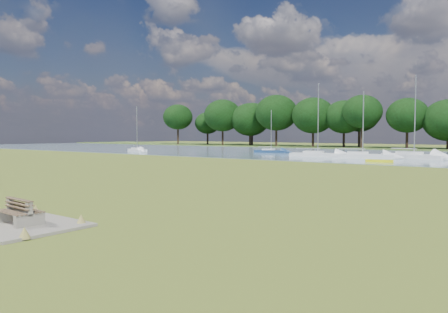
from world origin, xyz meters
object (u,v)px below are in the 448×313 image
Objects in this scene: bench_pair at (20,213)px; sailboat_5 at (413,154)px; sailboat_7 at (317,153)px; sailboat_4 at (137,149)px; sailboat_6 at (271,150)px; sailboat_2 at (362,155)px; kayak at (379,161)px.

sailboat_5 is (0.38, 49.17, 0.09)m from bench_pair.
sailboat_5 is 1.05× the size of sailboat_7.
bench_pair is 0.18× the size of sailboat_7.
sailboat_4 reaches higher than sailboat_6.
sailboat_4 is at bearing -152.57° from sailboat_5.
sailboat_5 is at bearing -18.51° from sailboat_6.
sailboat_5 is at bearing 15.88° from sailboat_2.
kayak is (-0.71, 39.71, -0.27)m from bench_pair.
bench_pair is at bearing -104.04° from sailboat_2.
sailboat_4 is 22.43m from sailboat_6.
kayak is at bearing 18.70° from sailboat_4.
sailboat_6 is at bearing 139.17° from sailboat_2.
bench_pair is 0.25× the size of sailboat_6.
sailboat_7 is (10.93, -6.23, 0.06)m from sailboat_6.
sailboat_4 is (-37.04, -3.64, -0.06)m from sailboat_2.
sailboat_4 is 0.78× the size of sailboat_7.
sailboat_6 is at bearing 115.17° from bench_pair.
sailboat_5 reaches higher than sailboat_6.
sailboat_7 reaches higher than bench_pair.
sailboat_6 is (-21.74, 52.00, -0.02)m from bench_pair.
bench_pair is 56.36m from sailboat_6.
sailboat_7 is (-10.10, 6.07, 0.32)m from kayak.
bench_pair is at bearing -23.38° from sailboat_4.
sailboat_2 is at bearing 117.21° from kayak.
sailboat_2 is 0.81× the size of sailboat_5.
sailboat_2 reaches higher than sailboat_6.
sailboat_5 is at bearing 76.04° from kayak.
sailboat_7 is at bearing -40.89° from sailboat_6.
sailboat_2 reaches higher than kayak.
sailboat_2 is 37.22m from sailboat_4.
sailboat_2 is at bearing -32.11° from sailboat_6.
sailboat_2 is at bearing -14.69° from sailboat_7.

